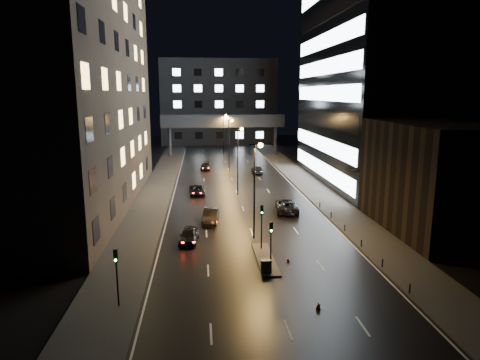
{
  "coord_description": "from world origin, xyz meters",
  "views": [
    {
      "loc": [
        -5.41,
        -34.87,
        15.07
      ],
      "look_at": [
        -0.44,
        19.47,
        4.0
      ],
      "focal_mm": 32.0,
      "sensor_mm": 36.0,
      "label": 1
    }
  ],
  "objects_px": {
    "car_toward_b": "(257,170)",
    "utility_cabinet": "(266,266)",
    "car_away_b": "(211,216)",
    "car_toward_a": "(287,206)",
    "car_away_a": "(189,235)",
    "car_away_c": "(197,190)",
    "car_away_d": "(206,167)"
  },
  "relations": [
    {
      "from": "car_away_c",
      "to": "car_toward_a",
      "type": "distance_m",
      "value": 15.88
    },
    {
      "from": "car_away_c",
      "to": "car_away_d",
      "type": "relative_size",
      "value": 1.03
    },
    {
      "from": "car_away_b",
      "to": "car_away_c",
      "type": "relative_size",
      "value": 1.01
    },
    {
      "from": "car_toward_b",
      "to": "utility_cabinet",
      "type": "distance_m",
      "value": 46.7
    },
    {
      "from": "car_away_b",
      "to": "car_away_c",
      "type": "distance_m",
      "value": 14.76
    },
    {
      "from": "utility_cabinet",
      "to": "car_toward_a",
      "type": "bearing_deg",
      "value": 75.45
    },
    {
      "from": "car_away_d",
      "to": "car_toward_a",
      "type": "height_order",
      "value": "car_toward_a"
    },
    {
      "from": "car_toward_a",
      "to": "car_toward_b",
      "type": "bearing_deg",
      "value": -82.46
    },
    {
      "from": "car_away_a",
      "to": "car_toward_a",
      "type": "relative_size",
      "value": 0.75
    },
    {
      "from": "car_away_b",
      "to": "car_toward_b",
      "type": "distance_m",
      "value": 32.7
    },
    {
      "from": "car_away_a",
      "to": "car_away_b",
      "type": "distance_m",
      "value": 7.04
    },
    {
      "from": "car_toward_b",
      "to": "car_away_c",
      "type": "bearing_deg",
      "value": 58.52
    },
    {
      "from": "car_toward_a",
      "to": "utility_cabinet",
      "type": "bearing_deg",
      "value": 80.4
    },
    {
      "from": "car_away_c",
      "to": "car_away_d",
      "type": "distance_m",
      "value": 21.28
    },
    {
      "from": "car_away_b",
      "to": "car_toward_a",
      "type": "relative_size",
      "value": 0.82
    },
    {
      "from": "car_away_a",
      "to": "car_away_c",
      "type": "xyz_separation_m",
      "value": [
        0.7,
        21.28,
        -0.09
      ]
    },
    {
      "from": "car_away_c",
      "to": "car_away_d",
      "type": "bearing_deg",
      "value": 81.4
    },
    {
      "from": "car_away_b",
      "to": "car_toward_a",
      "type": "distance_m",
      "value": 10.69
    },
    {
      "from": "car_toward_b",
      "to": "utility_cabinet",
      "type": "xyz_separation_m",
      "value": [
        -5.3,
        -46.4,
        -0.01
      ]
    },
    {
      "from": "car_away_c",
      "to": "car_toward_a",
      "type": "height_order",
      "value": "car_toward_a"
    },
    {
      "from": "car_away_a",
      "to": "car_toward_b",
      "type": "relative_size",
      "value": 0.91
    },
    {
      "from": "car_away_b",
      "to": "car_toward_b",
      "type": "bearing_deg",
      "value": 79.43
    },
    {
      "from": "car_away_a",
      "to": "car_away_b",
      "type": "xyz_separation_m",
      "value": [
        2.4,
        6.62,
        0.04
      ]
    },
    {
      "from": "car_away_c",
      "to": "utility_cabinet",
      "type": "relative_size",
      "value": 4.38
    },
    {
      "from": "car_away_c",
      "to": "car_toward_a",
      "type": "xyz_separation_m",
      "value": [
        11.66,
        -10.78,
        0.15
      ]
    },
    {
      "from": "car_toward_b",
      "to": "car_toward_a",
      "type": "bearing_deg",
      "value": 93.55
    },
    {
      "from": "utility_cabinet",
      "to": "car_away_d",
      "type": "bearing_deg",
      "value": 96.94
    },
    {
      "from": "car_away_d",
      "to": "car_away_a",
      "type": "bearing_deg",
      "value": -90.35
    },
    {
      "from": "car_away_c",
      "to": "car_toward_b",
      "type": "distance_m",
      "value": 20.09
    },
    {
      "from": "car_away_b",
      "to": "utility_cabinet",
      "type": "xyz_separation_m",
      "value": [
        4.33,
        -15.16,
        -0.1
      ]
    },
    {
      "from": "car_away_b",
      "to": "car_toward_a",
      "type": "xyz_separation_m",
      "value": [
        9.96,
        3.88,
        0.02
      ]
    },
    {
      "from": "car_away_b",
      "to": "car_toward_a",
      "type": "bearing_deg",
      "value": 27.88
    }
  ]
}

